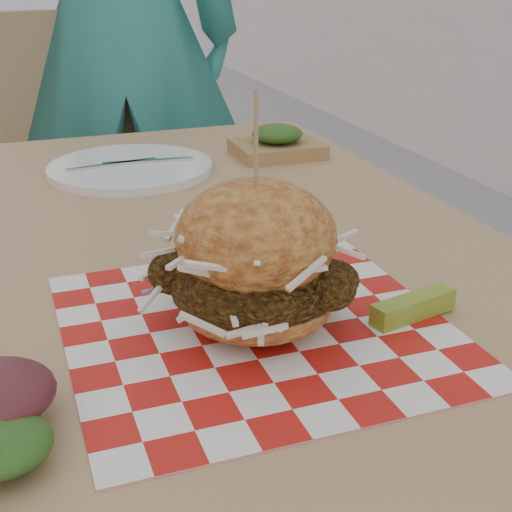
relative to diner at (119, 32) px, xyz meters
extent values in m
imported|color=teal|center=(0.00, 0.00, 0.00)|extent=(0.72, 0.54, 1.79)
cube|color=tan|center=(-0.13, -1.11, -0.17)|extent=(0.80, 1.20, 0.04)
cylinder|color=#333338|center=(0.21, -0.57, -0.54)|extent=(0.05, 0.05, 0.71)
cube|color=tan|center=(-0.13, -0.16, -0.45)|extent=(0.43, 0.43, 0.04)
cube|color=tan|center=(-0.14, 0.04, -0.20)|extent=(0.42, 0.06, 0.50)
cylinder|color=#333338|center=(-0.30, -0.35, -0.68)|extent=(0.03, 0.03, 0.43)
cylinder|color=#333338|center=(0.06, -0.33, -0.68)|extent=(0.03, 0.03, 0.43)
cylinder|color=#333338|center=(-0.32, 0.01, -0.68)|extent=(0.03, 0.03, 0.43)
cylinder|color=#333338|center=(0.04, 0.03, -0.68)|extent=(0.03, 0.03, 0.43)
cube|color=red|center=(-0.11, -1.35, -0.14)|extent=(0.36, 0.36, 0.00)
ellipsoid|color=#CD883A|center=(-0.11, -1.35, -0.12)|extent=(0.15, 0.15, 0.05)
ellipsoid|color=brown|center=(-0.11, -1.35, -0.10)|extent=(0.16, 0.15, 0.08)
ellipsoid|color=#CD883A|center=(-0.11, -1.35, -0.05)|extent=(0.15, 0.15, 0.11)
cylinder|color=tan|center=(-0.11, -1.35, 0.03)|extent=(0.00, 0.00, 0.11)
cube|color=#90A42F|center=(0.04, -1.39, -0.13)|extent=(0.10, 0.04, 0.02)
cylinder|color=white|center=(-0.13, -0.79, -0.14)|extent=(0.27, 0.27, 0.01)
cube|color=silver|center=(-0.16, -0.79, -0.13)|extent=(0.15, 0.03, 0.00)
cube|color=silver|center=(-0.10, -0.79, -0.13)|extent=(0.15, 0.03, 0.00)
cube|color=olive|center=(0.14, -0.77, -0.13)|extent=(0.15, 0.12, 0.02)
ellipsoid|color=#123F12|center=(0.14, -0.77, -0.11)|extent=(0.09, 0.09, 0.03)
camera|label=1|loc=(-0.32, -1.92, 0.19)|focal=50.00mm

